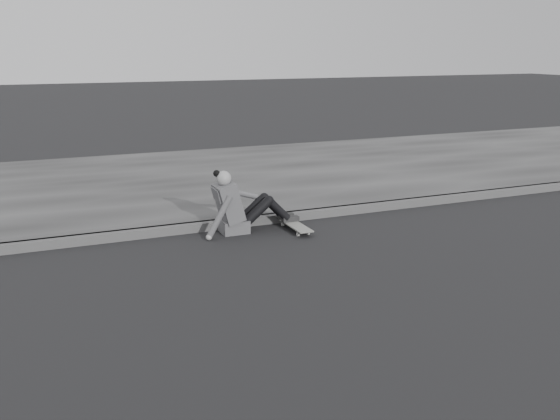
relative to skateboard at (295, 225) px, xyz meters
The scene contains 5 objects.
ground 2.38m from the skateboard, 61.02° to the right, with size 80.00×80.00×0.00m, color black.
curb 1.26m from the skateboard, 23.22° to the left, with size 24.00×0.16×0.12m, color #464646.
sidewalk 3.70m from the skateboard, 71.82° to the left, with size 24.00×6.00×0.12m, color #353535.
skateboard is the anchor object (origin of this frame).
seated_woman 0.83m from the skateboard, 161.47° to the left, with size 1.38×0.46×0.88m.
Camera 1 is at (-4.54, -5.40, 2.45)m, focal length 40.00 mm.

